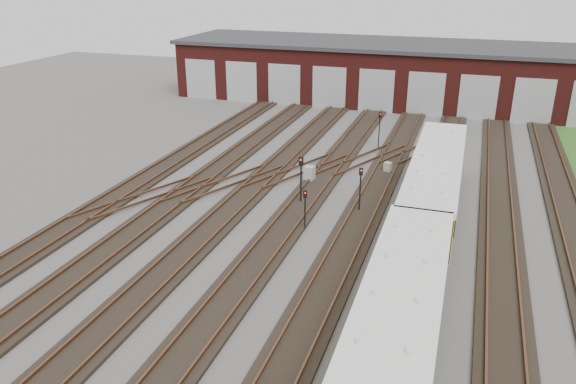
% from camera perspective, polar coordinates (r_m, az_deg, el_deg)
% --- Properties ---
extents(ground, '(120.00, 120.00, 0.00)m').
position_cam_1_polar(ground, '(28.39, 0.35, -8.28)').
color(ground, '#4D4947').
rests_on(ground, ground).
extents(track_network, '(30.40, 70.00, 0.33)m').
position_cam_1_polar(track_network, '(28.86, 0.40, -7.48)').
color(track_network, black).
rests_on(track_network, ground).
extents(maintenance_shed, '(51.00, 12.50, 6.35)m').
position_cam_1_polar(maintenance_shed, '(64.65, 11.73, 11.81)').
color(maintenance_shed, '#4B1412').
rests_on(maintenance_shed, ground).
extents(metro_train, '(3.04, 48.19, 3.34)m').
position_cam_1_polar(metro_train, '(21.02, 10.90, -14.30)').
color(metro_train, black).
rests_on(metro_train, ground).
extents(signal_mast_0, '(0.29, 0.27, 3.18)m').
position_cam_1_polar(signal_mast_0, '(35.50, 1.33, 1.86)').
color(signal_mast_0, black).
rests_on(signal_mast_0, ground).
extents(signal_mast_1, '(0.25, 0.24, 2.49)m').
position_cam_1_polar(signal_mast_1, '(32.09, 1.74, -1.29)').
color(signal_mast_1, black).
rests_on(signal_mast_1, ground).
extents(signal_mast_2, '(0.26, 0.25, 2.92)m').
position_cam_1_polar(signal_mast_2, '(34.59, 7.36, 0.78)').
color(signal_mast_2, black).
rests_on(signal_mast_2, ground).
extents(signal_mast_3, '(0.27, 0.25, 3.11)m').
position_cam_1_polar(signal_mast_3, '(47.22, 9.28, 6.68)').
color(signal_mast_3, black).
rests_on(signal_mast_3, ground).
extents(relay_cabinet_1, '(0.77, 0.67, 1.15)m').
position_cam_1_polar(relay_cabinet_1, '(39.71, 2.18, 1.83)').
color(relay_cabinet_1, '#A2A4A7').
rests_on(relay_cabinet_1, ground).
extents(relay_cabinet_2, '(0.61, 0.56, 0.86)m').
position_cam_1_polar(relay_cabinet_2, '(41.97, 10.10, 2.42)').
color(relay_cabinet_2, '#A2A4A7').
rests_on(relay_cabinet_2, ground).
extents(relay_cabinet_3, '(0.68, 0.57, 1.13)m').
position_cam_1_polar(relay_cabinet_3, '(49.45, 14.55, 5.26)').
color(relay_cabinet_3, '#A2A4A7').
rests_on(relay_cabinet_3, ground).
extents(relay_cabinet_4, '(0.63, 0.55, 0.94)m').
position_cam_1_polar(relay_cabinet_4, '(30.86, 14.07, -5.35)').
color(relay_cabinet_4, '#A2A4A7').
rests_on(relay_cabinet_4, ground).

